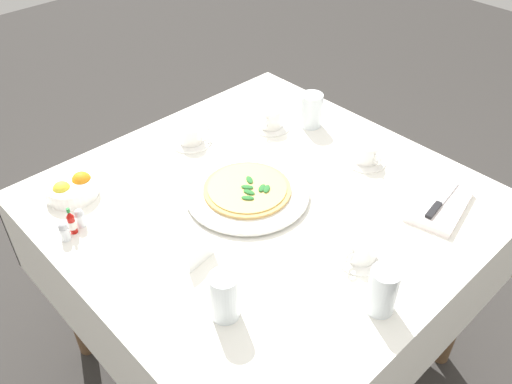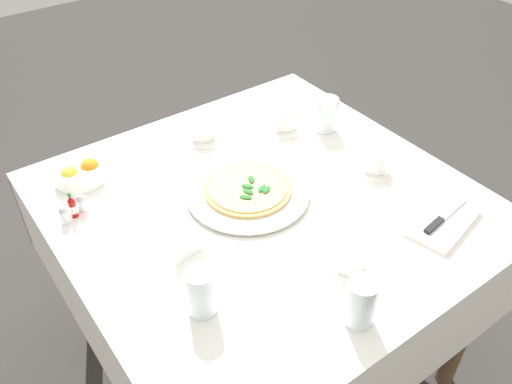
{
  "view_description": "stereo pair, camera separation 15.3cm",
  "coord_description": "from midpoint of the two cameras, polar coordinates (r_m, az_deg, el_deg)",
  "views": [
    {
      "loc": [
        -0.83,
        -0.84,
        1.75
      ],
      "look_at": [
        -0.01,
        0.02,
        0.78
      ],
      "focal_mm": 37.55,
      "sensor_mm": 36.0,
      "label": 1
    },
    {
      "loc": [
        -0.71,
        -0.93,
        1.75
      ],
      "look_at": [
        -0.01,
        0.02,
        0.78
      ],
      "focal_mm": 37.55,
      "sensor_mm": 36.0,
      "label": 2
    }
  ],
  "objects": [
    {
      "name": "citrus_bowl",
      "position": [
        1.65,
        -15.74,
        1.84
      ],
      "size": [
        0.15,
        0.15,
        0.07
      ],
      "color": "white",
      "rests_on": "dining_table"
    },
    {
      "name": "napkin_folded",
      "position": [
        1.56,
        21.91,
        -2.99
      ],
      "size": [
        0.24,
        0.18,
        0.02
      ],
      "rotation": [
        0.0,
        0.0,
        0.23
      ],
      "color": "white",
      "rests_on": "dining_table"
    },
    {
      "name": "menu_card",
      "position": [
        1.35,
        -3.96,
        -6.21
      ],
      "size": [
        0.09,
        0.02,
        0.06
      ],
      "rotation": [
        0.0,
        0.0,
        0.14
      ],
      "color": "white",
      "rests_on": "dining_table"
    },
    {
      "name": "pizza_plate",
      "position": [
        1.54,
        1.94,
        -0.1
      ],
      "size": [
        0.36,
        0.36,
        0.02
      ],
      "color": "white",
      "rests_on": "dining_table"
    },
    {
      "name": "salt_shaker",
      "position": [
        1.54,
        -15.42,
        -1.3
      ],
      "size": [
        0.03,
        0.03,
        0.06
      ],
      "color": "white",
      "rests_on": "dining_table"
    },
    {
      "name": "water_glass_far_left",
      "position": [
        1.22,
        -2.23,
        -11.02
      ],
      "size": [
        0.07,
        0.07,
        0.13
      ],
      "color": "white",
      "rests_on": "dining_table"
    },
    {
      "name": "water_glass_center_back",
      "position": [
        1.24,
        14.63,
        -11.71
      ],
      "size": [
        0.07,
        0.07,
        0.12
      ],
      "color": "white",
      "rests_on": "dining_table"
    },
    {
      "name": "pepper_shaker",
      "position": [
        1.51,
        -17.03,
        -2.51
      ],
      "size": [
        0.03,
        0.03,
        0.06
      ],
      "color": "white",
      "rests_on": "dining_table"
    },
    {
      "name": "coffee_cup_near_left",
      "position": [
        1.77,
        -3.21,
        6.36
      ],
      "size": [
        0.13,
        0.13,
        0.06
      ],
      "color": "white",
      "rests_on": "dining_table"
    },
    {
      "name": "water_glass_back_corner",
      "position": [
        1.83,
        9.91,
        7.87
      ],
      "size": [
        0.07,
        0.07,
        0.12
      ],
      "color": "white",
      "rests_on": "dining_table"
    },
    {
      "name": "coffee_cup_left_edge",
      "position": [
        1.83,
        5.54,
        7.48
      ],
      "size": [
        0.13,
        0.13,
        0.07
      ],
      "color": "white",
      "rests_on": "dining_table"
    },
    {
      "name": "dining_table",
      "position": [
        1.62,
        3.56,
        -4.55
      ],
      "size": [
        1.13,
        1.13,
        0.76
      ],
      "color": "white",
      "rests_on": "ground_plane"
    },
    {
      "name": "pizza",
      "position": [
        1.53,
        1.97,
        0.3
      ],
      "size": [
        0.25,
        0.25,
        0.02
      ],
      "color": "#DBAD60",
      "rests_on": "pizza_plate"
    },
    {
      "name": "coffee_cup_near_right",
      "position": [
        1.36,
        13.2,
        -7.15
      ],
      "size": [
        0.13,
        0.13,
        0.06
      ],
      "color": "white",
      "rests_on": "dining_table"
    },
    {
      "name": "hot_sauce_bottle",
      "position": [
        1.52,
        -16.27,
        -1.64
      ],
      "size": [
        0.02,
        0.02,
        0.08
      ],
      "color": "#B7140F",
      "rests_on": "dining_table"
    },
    {
      "name": "ground_plane",
      "position": [
        2.1,
        2.86,
        -16.9
      ],
      "size": [
        8.0,
        8.0,
        0.0
      ],
      "primitive_type": "plane",
      "color": "#33302D"
    },
    {
      "name": "dinner_knife",
      "position": [
        1.55,
        22.08,
        -2.56
      ],
      "size": [
        0.2,
        0.05,
        0.01
      ],
      "rotation": [
        0.0,
        0.0,
        0.15
      ],
      "color": "silver",
      "rests_on": "napkin_folded"
    },
    {
      "name": "coffee_cup_right_edge",
      "position": [
        1.68,
        15.14,
        2.94
      ],
      "size": [
        0.13,
        0.13,
        0.07
      ],
      "color": "white",
      "rests_on": "dining_table"
    }
  ]
}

